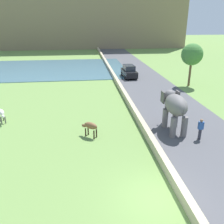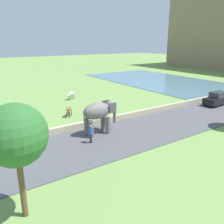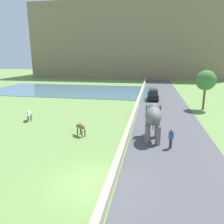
{
  "view_description": "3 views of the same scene",
  "coord_description": "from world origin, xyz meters",
  "px_view_note": "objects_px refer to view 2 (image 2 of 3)",
  "views": [
    {
      "loc": [
        -3.41,
        -9.22,
        8.33
      ],
      "look_at": [
        -1.16,
        8.72,
        1.25
      ],
      "focal_mm": 39.1,
      "sensor_mm": 36.0,
      "label": 1
    },
    {
      "loc": [
        20.86,
        -3.01,
        8.22
      ],
      "look_at": [
        2.34,
        9.38,
        1.48
      ],
      "focal_mm": 37.94,
      "sensor_mm": 36.0,
      "label": 2
    },
    {
      "loc": [
        3.19,
        -10.44,
        6.92
      ],
      "look_at": [
        -0.52,
        9.43,
        1.76
      ],
      "focal_mm": 34.31,
      "sensor_mm": 36.0,
      "label": 3
    }
  ],
  "objects_px": {
    "elephant": "(99,113)",
    "car_black": "(217,99)",
    "cow_white": "(71,94)",
    "person_beside_elephant": "(91,134)",
    "cow_brown": "(69,109)"
  },
  "relations": [
    {
      "from": "person_beside_elephant",
      "to": "car_black",
      "type": "bearing_deg",
      "value": 94.06
    },
    {
      "from": "cow_brown",
      "to": "cow_white",
      "type": "height_order",
      "value": "same"
    },
    {
      "from": "elephant",
      "to": "car_black",
      "type": "xyz_separation_m",
      "value": [
        0.0,
        18.05,
        -1.14
      ]
    },
    {
      "from": "elephant",
      "to": "person_beside_elephant",
      "type": "bearing_deg",
      "value": -50.04
    },
    {
      "from": "person_beside_elephant",
      "to": "cow_brown",
      "type": "height_order",
      "value": "person_beside_elephant"
    },
    {
      "from": "person_beside_elephant",
      "to": "cow_brown",
      "type": "xyz_separation_m",
      "value": [
        -7.8,
        1.5,
        -0.04
      ]
    },
    {
      "from": "person_beside_elephant",
      "to": "cow_brown",
      "type": "bearing_deg",
      "value": 169.14
    },
    {
      "from": "elephant",
      "to": "person_beside_elephant",
      "type": "height_order",
      "value": "elephant"
    },
    {
      "from": "elephant",
      "to": "car_black",
      "type": "distance_m",
      "value": 18.09
    },
    {
      "from": "person_beside_elephant",
      "to": "cow_white",
      "type": "xyz_separation_m",
      "value": [
        -15.04,
        5.01,
        -0.04
      ]
    },
    {
      "from": "car_black",
      "to": "elephant",
      "type": "bearing_deg",
      "value": -90.0
    },
    {
      "from": "elephant",
      "to": "cow_white",
      "type": "bearing_deg",
      "value": 166.22
    },
    {
      "from": "elephant",
      "to": "cow_brown",
      "type": "relative_size",
      "value": 2.71
    },
    {
      "from": "elephant",
      "to": "cow_white",
      "type": "xyz_separation_m",
      "value": [
        -13.64,
        3.34,
        -1.2
      ]
    },
    {
      "from": "cow_white",
      "to": "person_beside_elephant",
      "type": "bearing_deg",
      "value": -18.44
    }
  ]
}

